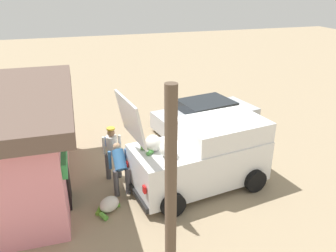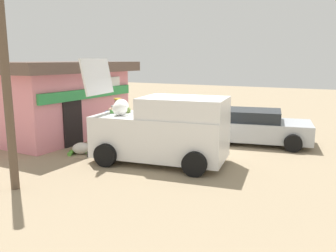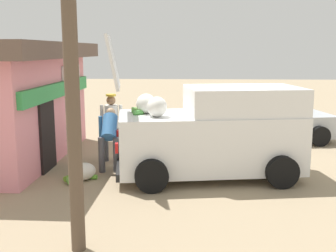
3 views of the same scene
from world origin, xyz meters
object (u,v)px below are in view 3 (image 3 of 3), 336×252
parked_sedan (261,122)px  unloaded_banana_pile (82,172)px  delivery_van (214,132)px  vendor_standing (112,123)px  paint_bucket (130,136)px  customer_bending (110,134)px

parked_sedan → unloaded_banana_pile: size_ratio=5.53×
delivery_van → vendor_standing: bearing=65.3°
delivery_van → paint_bucket: delivery_van is taller
vendor_standing → unloaded_banana_pile: size_ratio=2.12×
parked_sedan → customer_bending: 5.37m
vendor_standing → unloaded_banana_pile: vendor_standing is taller
parked_sedan → customer_bending: bearing=129.9°
customer_bending → paint_bucket: 3.14m
parked_sedan → paint_bucket: bearing=95.3°
delivery_van → paint_bucket: bearing=34.6°
parked_sedan → vendor_standing: 4.99m
parked_sedan → vendor_standing: vendor_standing is taller
delivery_van → vendor_standing: delivery_van is taller
delivery_van → paint_bucket: size_ratio=12.09×
vendor_standing → paint_bucket: 2.41m
parked_sedan → customer_bending: size_ratio=3.11×
delivery_van → customer_bending: size_ratio=3.04×
delivery_van → unloaded_banana_pile: bearing=98.6°
paint_bucket → parked_sedan: bearing=-84.7°
parked_sedan → paint_bucket: parked_sedan is taller
vendor_standing → unloaded_banana_pile: 1.83m
unloaded_banana_pile → paint_bucket: size_ratio=2.24×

